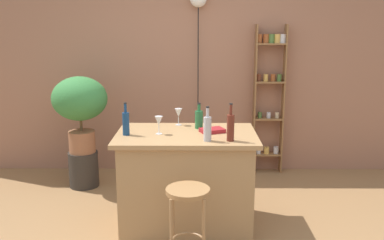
{
  "coord_description": "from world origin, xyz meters",
  "views": [
    {
      "loc": [
        0.08,
        -3.47,
        1.89
      ],
      "look_at": [
        0.05,
        0.55,
        0.97
      ],
      "focal_mm": 40.17,
      "sensor_mm": 36.0,
      "label": 1
    }
  ],
  "objects_px": {
    "wine_glass_left": "(178,113)",
    "wine_glass_center": "(159,121)",
    "bar_stool": "(188,208)",
    "spice_shelf": "(269,94)",
    "bottle_vinegar": "(199,119)",
    "bottle_wine_red": "(126,123)",
    "plant_stool": "(84,169)",
    "potted_plant": "(80,104)",
    "bottle_soda_blue": "(207,128)",
    "pendant_globe_light": "(198,2)",
    "cookbook": "(212,130)",
    "bottle_spirits_clear": "(231,127)"
  },
  "relations": [
    {
      "from": "bar_stool",
      "to": "spice_shelf",
      "type": "bearing_deg",
      "value": 65.99
    },
    {
      "from": "spice_shelf",
      "to": "bottle_wine_red",
      "type": "height_order",
      "value": "spice_shelf"
    },
    {
      "from": "plant_stool",
      "to": "wine_glass_center",
      "type": "distance_m",
      "value": 1.63
    },
    {
      "from": "bottle_wine_red",
      "to": "wine_glass_left",
      "type": "xyz_separation_m",
      "value": [
        0.45,
        0.38,
        0.01
      ]
    },
    {
      "from": "wine_glass_left",
      "to": "wine_glass_center",
      "type": "bearing_deg",
      "value": -115.21
    },
    {
      "from": "bottle_spirits_clear",
      "to": "pendant_globe_light",
      "type": "bearing_deg",
      "value": 98.35
    },
    {
      "from": "bottle_soda_blue",
      "to": "wine_glass_left",
      "type": "distance_m",
      "value": 0.63
    },
    {
      "from": "cookbook",
      "to": "bottle_spirits_clear",
      "type": "bearing_deg",
      "value": -85.86
    },
    {
      "from": "bottle_spirits_clear",
      "to": "wine_glass_left",
      "type": "relative_size",
      "value": 1.99
    },
    {
      "from": "bottle_soda_blue",
      "to": "wine_glass_center",
      "type": "xyz_separation_m",
      "value": [
        -0.43,
        0.23,
        0.0
      ]
    },
    {
      "from": "bottle_wine_red",
      "to": "cookbook",
      "type": "xyz_separation_m",
      "value": [
        0.77,
        0.1,
        -0.09
      ]
    },
    {
      "from": "bottle_spirits_clear",
      "to": "bottle_wine_red",
      "type": "distance_m",
      "value": 0.94
    },
    {
      "from": "cookbook",
      "to": "plant_stool",
      "type": "bearing_deg",
      "value": 124.97
    },
    {
      "from": "bottle_vinegar",
      "to": "bottle_wine_red",
      "type": "relative_size",
      "value": 0.83
    },
    {
      "from": "bar_stool",
      "to": "plant_stool",
      "type": "height_order",
      "value": "bar_stool"
    },
    {
      "from": "bottle_soda_blue",
      "to": "pendant_globe_light",
      "type": "distance_m",
      "value": 2.11
    },
    {
      "from": "potted_plant",
      "to": "wine_glass_left",
      "type": "distance_m",
      "value": 1.33
    },
    {
      "from": "bottle_vinegar",
      "to": "wine_glass_left",
      "type": "height_order",
      "value": "bottle_vinegar"
    },
    {
      "from": "bottle_wine_red",
      "to": "wine_glass_center",
      "type": "xyz_separation_m",
      "value": [
        0.29,
        0.03,
        0.01
      ]
    },
    {
      "from": "spice_shelf",
      "to": "plant_stool",
      "type": "relative_size",
      "value": 4.49
    },
    {
      "from": "bottle_vinegar",
      "to": "wine_glass_center",
      "type": "xyz_separation_m",
      "value": [
        -0.36,
        -0.21,
        0.03
      ]
    },
    {
      "from": "bottle_soda_blue",
      "to": "pendant_globe_light",
      "type": "height_order",
      "value": "pendant_globe_light"
    },
    {
      "from": "wine_glass_center",
      "to": "cookbook",
      "type": "xyz_separation_m",
      "value": [
        0.48,
        0.06,
        -0.1
      ]
    },
    {
      "from": "bottle_soda_blue",
      "to": "wine_glass_left",
      "type": "xyz_separation_m",
      "value": [
        -0.27,
        0.57,
        0.0
      ]
    },
    {
      "from": "bottle_wine_red",
      "to": "wine_glass_left",
      "type": "distance_m",
      "value": 0.59
    },
    {
      "from": "bottle_vinegar",
      "to": "bar_stool",
      "type": "bearing_deg",
      "value": -96.04
    },
    {
      "from": "potted_plant",
      "to": "bottle_wine_red",
      "type": "distance_m",
      "value": 1.26
    },
    {
      "from": "bar_stool",
      "to": "bottle_wine_red",
      "type": "xyz_separation_m",
      "value": [
        -0.56,
        0.62,
        0.53
      ]
    },
    {
      "from": "potted_plant",
      "to": "plant_stool",
      "type": "bearing_deg",
      "value": -90.0
    },
    {
      "from": "plant_stool",
      "to": "wine_glass_center",
      "type": "height_order",
      "value": "wine_glass_center"
    },
    {
      "from": "bar_stool",
      "to": "spice_shelf",
      "type": "distance_m",
      "value": 2.46
    },
    {
      "from": "bar_stool",
      "to": "bottle_vinegar",
      "type": "bearing_deg",
      "value": 83.96
    },
    {
      "from": "plant_stool",
      "to": "potted_plant",
      "type": "relative_size",
      "value": 0.47
    },
    {
      "from": "bottle_spirits_clear",
      "to": "potted_plant",
      "type": "bearing_deg",
      "value": 142.12
    },
    {
      "from": "plant_stool",
      "to": "cookbook",
      "type": "relative_size",
      "value": 1.98
    },
    {
      "from": "spice_shelf",
      "to": "potted_plant",
      "type": "relative_size",
      "value": 2.11
    },
    {
      "from": "bar_stool",
      "to": "wine_glass_left",
      "type": "distance_m",
      "value": 1.14
    },
    {
      "from": "bottle_wine_red",
      "to": "wine_glass_center",
      "type": "height_order",
      "value": "bottle_wine_red"
    },
    {
      "from": "bottle_spirits_clear",
      "to": "cookbook",
      "type": "relative_size",
      "value": 1.56
    },
    {
      "from": "plant_stool",
      "to": "bottle_spirits_clear",
      "type": "height_order",
      "value": "bottle_spirits_clear"
    },
    {
      "from": "spice_shelf",
      "to": "potted_plant",
      "type": "xyz_separation_m",
      "value": [
        -2.23,
        -0.51,
        -0.03
      ]
    },
    {
      "from": "spice_shelf",
      "to": "bottle_soda_blue",
      "type": "xyz_separation_m",
      "value": [
        -0.82,
        -1.76,
        0.0
      ]
    },
    {
      "from": "potted_plant",
      "to": "cookbook",
      "type": "bearing_deg",
      "value": -33.2
    },
    {
      "from": "bar_stool",
      "to": "potted_plant",
      "type": "relative_size",
      "value": 0.73
    },
    {
      "from": "bar_stool",
      "to": "cookbook",
      "type": "xyz_separation_m",
      "value": [
        0.21,
        0.72,
        0.44
      ]
    },
    {
      "from": "wine_glass_left",
      "to": "wine_glass_center",
      "type": "relative_size",
      "value": 1.0
    },
    {
      "from": "bar_stool",
      "to": "bottle_soda_blue",
      "type": "relative_size",
      "value": 2.15
    },
    {
      "from": "bar_stool",
      "to": "wine_glass_left",
      "type": "height_order",
      "value": "wine_glass_left"
    },
    {
      "from": "bottle_soda_blue",
      "to": "cookbook",
      "type": "height_order",
      "value": "bottle_soda_blue"
    },
    {
      "from": "bottle_vinegar",
      "to": "pendant_globe_light",
      "type": "distance_m",
      "value": 1.76
    }
  ]
}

